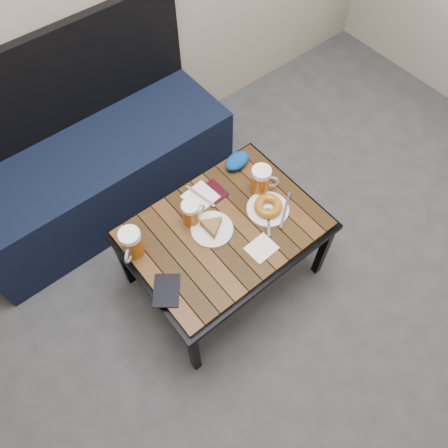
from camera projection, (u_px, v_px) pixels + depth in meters
ground at (369, 432)px, 1.88m from camera, size 4.00×4.00×0.00m
bench at (97, 170)px, 2.29m from camera, size 1.40×0.50×0.95m
cafe_table at (224, 233)px, 1.91m from camera, size 0.84×0.62×0.47m
beer_mug_left at (132, 243)px, 1.75m from camera, size 0.13×0.12×0.14m
beer_mug_centre at (191, 213)px, 1.84m from camera, size 0.11×0.08×0.12m
beer_mug_right at (261, 180)px, 1.92m from camera, size 0.13×0.12×0.14m
plate_pie at (212, 228)px, 1.85m from camera, size 0.18×0.18×0.05m
plate_bagel at (268, 207)px, 1.90m from camera, size 0.23×0.21×0.05m
napkin_left at (200, 197)px, 1.95m from camera, size 0.14×0.17×0.01m
napkin_right at (261, 248)px, 1.81m from camera, size 0.12×0.10×0.01m
passport_navy at (166, 290)px, 1.72m from camera, size 0.17×0.18×0.01m
passport_burgundy at (214, 191)px, 1.97m from camera, size 0.09×0.12×0.01m
knit_pouch at (237, 161)px, 2.03m from camera, size 0.14×0.11×0.06m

